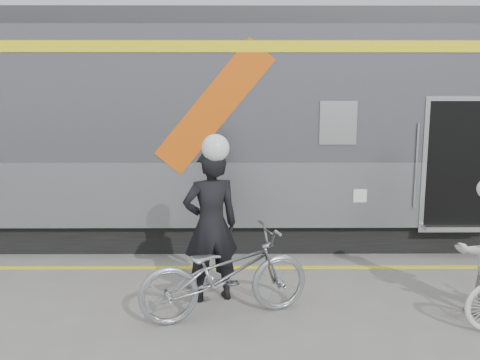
{
  "coord_description": "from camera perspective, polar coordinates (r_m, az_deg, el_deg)",
  "views": [
    {
      "loc": [
        -0.78,
        -5.52,
        2.71
      ],
      "look_at": [
        -0.74,
        1.6,
        1.5
      ],
      "focal_mm": 38.0,
      "sensor_mm": 36.0,
      "label": 1
    }
  ],
  "objects": [
    {
      "name": "ground",
      "position": [
        6.2,
        7.28,
        -16.35
      ],
      "size": [
        90.0,
        90.0,
        0.0
      ],
      "primitive_type": "plane",
      "color": "slate",
      "rests_on": "ground"
    },
    {
      "name": "train",
      "position": [
        9.85,
        8.12,
        5.72
      ],
      "size": [
        24.0,
        3.17,
        4.1
      ],
      "color": "black",
      "rests_on": "ground"
    },
    {
      "name": "safety_strip",
      "position": [
        8.17,
        5.28,
        -9.74
      ],
      "size": [
        24.0,
        0.12,
        0.01
      ],
      "primitive_type": "cube",
      "color": "yellow",
      "rests_on": "ground"
    },
    {
      "name": "man",
      "position": [
        6.67,
        -3.3,
        -5.12
      ],
      "size": [
        0.85,
        0.69,
        2.02
      ],
      "primitive_type": "imported",
      "rotation": [
        0.0,
        0.0,
        3.45
      ],
      "color": "black",
      "rests_on": "ground"
    },
    {
      "name": "bicycle_left",
      "position": [
        6.28,
        -1.66,
        -10.42
      ],
      "size": [
        2.24,
        1.35,
        1.11
      ],
      "primitive_type": "imported",
      "rotation": [
        0.0,
        0.0,
        1.88
      ],
      "color": "#93959A",
      "rests_on": "ground"
    },
    {
      "name": "helmet_man",
      "position": [
        6.47,
        -3.4,
        5.09
      ],
      "size": [
        0.35,
        0.35,
        0.35
      ],
      "primitive_type": "sphere",
      "color": "white",
      "rests_on": "man"
    }
  ]
}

